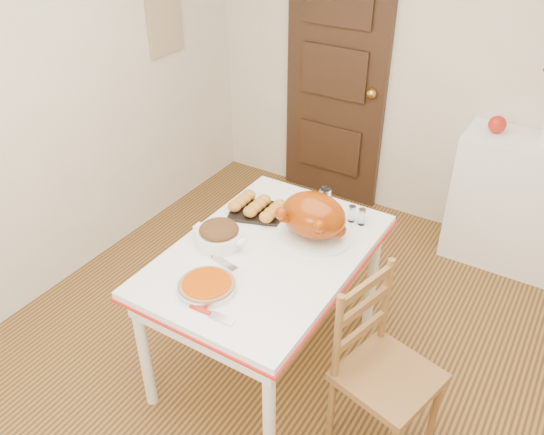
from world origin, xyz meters
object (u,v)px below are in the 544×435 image
Objects in this scene: sideboard at (524,205)px; pumpkin_pie at (207,285)px; kitchen_table at (267,309)px; chair_oak at (389,374)px; turkey_platter at (313,218)px.

pumpkin_pie is at bearing -116.79° from sideboard.
sideboard reaches higher than kitchen_table.
pumpkin_pie is at bearing 121.08° from chair_oak.
chair_oak is (0.77, -0.15, 0.08)m from kitchen_table.
chair_oak reaches higher than kitchen_table.
sideboard is at bearing 63.21° from pumpkin_pie.
sideboard is 2.45m from pumpkin_pie.
kitchen_table is 0.60m from turkey_platter.
chair_oak is at bearing -11.01° from kitchen_table.
turkey_platter is 0.68m from pumpkin_pie.
chair_oak reaches higher than pumpkin_pie.
turkey_platter reaches higher than kitchen_table.
chair_oak is at bearing -97.17° from sideboard.
chair_oak is at bearing 16.84° from pumpkin_pie.
sideboard is at bearing 80.84° from turkey_platter.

